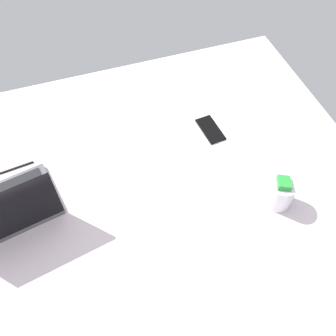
{
  "coord_description": "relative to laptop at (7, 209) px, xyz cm",
  "views": [
    {
      "loc": [
        8.83,
        71.46,
        133.21
      ],
      "look_at": [
        -16.66,
        -3.93,
        24.0
      ],
      "focal_mm": 40.93,
      "sensor_mm": 36.0,
      "label": 1
    }
  ],
  "objects": [
    {
      "name": "charger_cable",
      "position": [
        -1.57,
        -19.54,
        -4.11
      ],
      "size": [
        16.95,
        2.61,
        0.6
      ],
      "primitive_type": "cube",
      "rotation": [
        0.0,
        0.0,
        0.12
      ],
      "color": "black",
      "rests_on": "bed_mattress"
    },
    {
      "name": "laptop",
      "position": [
        0.0,
        0.0,
        0.0
      ],
      "size": [
        36.78,
        28.87,
        23.0
      ],
      "rotation": [
        0.0,
        0.0,
        0.19
      ],
      "color": "#4C4C51",
      "rests_on": "bed_mattress"
    },
    {
      "name": "cell_phone",
      "position": [
        -79.31,
        -14.24,
        -4.01
      ],
      "size": [
        8.11,
        14.59,
        0.8
      ],
      "primitive_type": "cube",
      "rotation": [
        0.0,
        0.0,
        0.1
      ],
      "color": "black",
      "rests_on": "bed_mattress"
    },
    {
      "name": "bed_mattress",
      "position": [
        -39.12,
        6.29,
        -13.41
      ],
      "size": [
        180.0,
        140.0,
        18.0
      ],
      "primitive_type": "cube",
      "color": "silver",
      "rests_on": "ground"
    },
    {
      "name": "snack_cup",
      "position": [
        -88.55,
        24.22,
        1.54
      ],
      "size": [
        9.0,
        9.0,
        13.31
      ],
      "color": "silver",
      "rests_on": "bed_mattress"
    }
  ]
}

